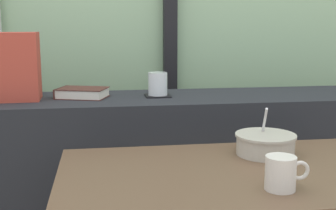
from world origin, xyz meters
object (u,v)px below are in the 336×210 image
juice_glass (158,85)px  ceramic_mug (281,173)px  closed_book (82,93)px  soup_bowl (265,144)px  coaster_square (158,96)px

juice_glass → ceramic_mug: 0.82m
juice_glass → closed_book: 0.31m
closed_book → soup_bowl: size_ratio=1.18×
ceramic_mug → closed_book: bearing=122.5°
coaster_square → ceramic_mug: 0.82m
closed_book → ceramic_mug: closed_book is taller
ceramic_mug → coaster_square: bearing=104.6°
coaster_square → closed_book: size_ratio=0.45×
coaster_square → soup_bowl: 0.57m
coaster_square → closed_book: closed_book is taller
coaster_square → soup_bowl: size_ratio=0.53×
soup_bowl → closed_book: bearing=138.8°
coaster_square → juice_glass: size_ratio=1.08×
coaster_square → soup_bowl: (0.28, -0.50, -0.08)m
coaster_square → ceramic_mug: (0.21, -0.79, -0.07)m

